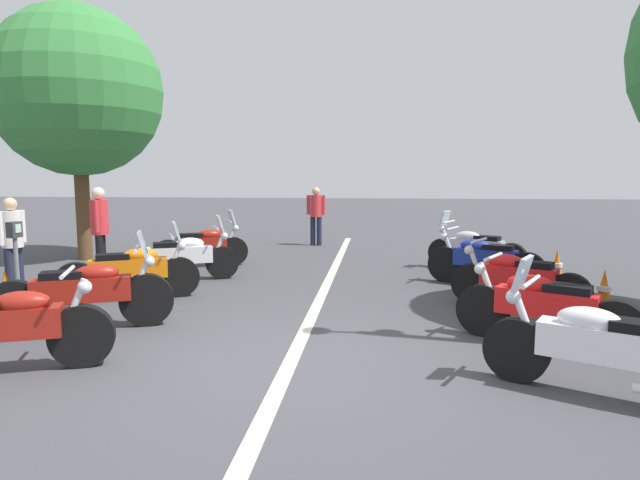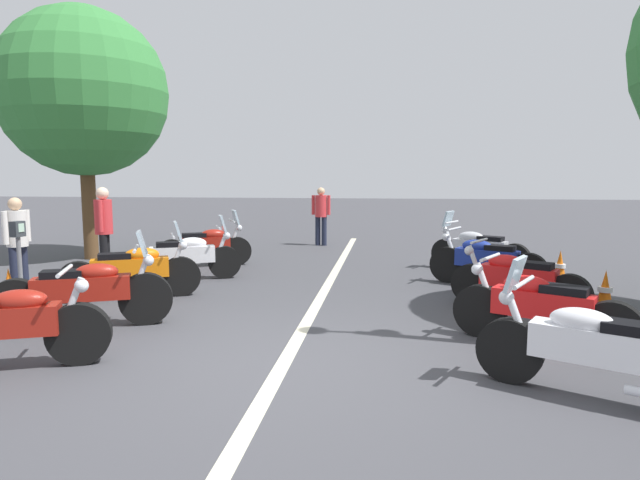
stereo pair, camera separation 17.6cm
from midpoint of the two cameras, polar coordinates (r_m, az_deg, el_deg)
The scene contains 20 objects.
ground_plane at distance 5.70m, azimuth -2.98°, elevation -12.94°, with size 80.00×80.00×0.00m, color #424247.
lane_centre_stripe at distance 8.88m, azimuth 0.89°, elevation -5.67°, with size 15.58×0.16×0.01m, color beige.
motorcycle_left_row_0 at distance 6.18m, azimuth -29.88°, elevation -7.88°, with size 0.95×1.96×1.00m.
motorcycle_left_row_1 at distance 7.38m, azimuth -23.07°, elevation -5.04°, with size 1.04×2.08×1.23m.
motorcycle_left_row_2 at distance 8.88m, azimuth -18.74°, elevation -3.00°, with size 1.10×2.00×1.21m.
motorcycle_left_row_3 at distance 10.18m, azimuth -13.72°, elevation -1.65°, with size 1.06×2.01×1.19m.
motorcycle_left_row_4 at distance 11.62m, azimuth -11.53°, elevation -0.56°, with size 1.06×1.82×1.19m.
motorcycle_right_row_0 at distance 5.29m, azimuth 28.35°, elevation -10.16°, with size 1.15×1.98×1.19m.
motorcycle_right_row_1 at distance 6.60m, azimuth 23.07°, elevation -6.65°, with size 1.12×1.86×0.99m.
motorcycle_right_row_2 at distance 8.26m, azimuth 20.71°, elevation -3.95°, with size 1.13×1.79×0.98m.
motorcycle_right_row_3 at distance 9.79m, azimuth 17.65°, elevation -2.11°, with size 1.07×1.89×1.00m.
motorcycle_right_row_4 at distance 11.29m, azimuth 16.82°, elevation -0.91°, with size 1.13×1.83×1.20m.
parking_meter at distance 8.66m, azimuth -28.84°, elevation -0.84°, with size 0.19×0.15×1.29m.
traffic_cone_0 at distance 8.89m, azimuth -29.60°, elevation -4.66°, with size 0.36×0.36×0.61m.
traffic_cone_1 at distance 10.46m, azimuth 24.53°, elevation -2.77°, with size 0.36×0.36×0.61m.
traffic_cone_2 at distance 8.61m, azimuth 28.51°, elevation -4.96°, with size 0.36×0.36×0.61m.
bystander_1 at distance 14.81m, azimuth 0.44°, elevation 3.01°, with size 0.32×0.53×1.60m.
bystander_2 at distance 10.70m, azimuth -21.53°, elevation 1.44°, with size 0.51×0.32×1.72m.
bystander_4 at distance 9.98m, azimuth -29.03°, elevation 0.18°, with size 0.52×0.32×1.58m.
roadside_tree_0 at distance 13.57m, azimuth -23.46°, elevation 14.10°, with size 3.74×3.74×5.65m.
Camera 2 is at (-5.28, -1.06, 1.93)m, focal length 30.19 mm.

